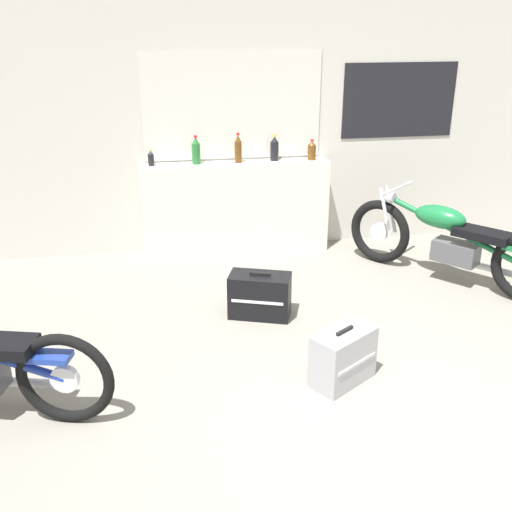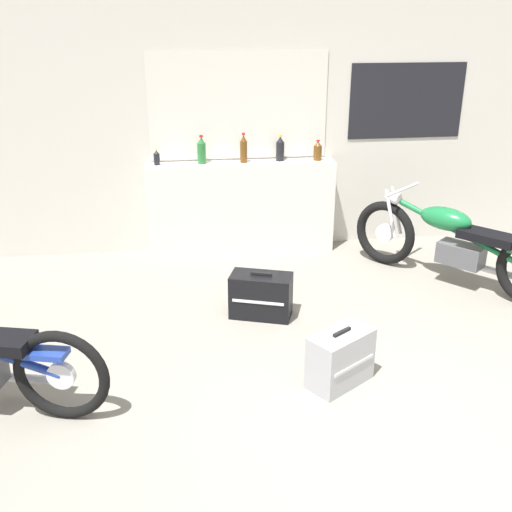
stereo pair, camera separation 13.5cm
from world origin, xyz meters
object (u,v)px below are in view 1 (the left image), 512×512
(bottle_rightmost, at_px, (312,151))
(hard_case_silver, at_px, (343,357))
(bottle_leftmost, at_px, (151,159))
(bottle_right_center, at_px, (274,149))
(bottle_left_center, at_px, (196,151))
(motorcycle_green, at_px, (450,241))
(bottle_center, at_px, (238,150))
(hard_case_black, at_px, (260,295))

(bottle_rightmost, distance_m, hard_case_silver, 2.84)
(bottle_leftmost, xyz_separation_m, bottle_right_center, (1.30, 0.01, 0.05))
(bottle_rightmost, bearing_deg, bottle_left_center, 179.42)
(bottle_rightmost, relative_size, motorcycle_green, 0.13)
(bottle_rightmost, bearing_deg, motorcycle_green, -45.50)
(bottle_right_center, bearing_deg, motorcycle_green, -37.49)
(bottle_left_center, distance_m, bottle_right_center, 0.84)
(bottle_center, xyz_separation_m, hard_case_silver, (0.37, -2.66, -0.94))
(bottle_center, xyz_separation_m, hard_case_black, (-0.04, -1.56, -0.95))
(motorcycle_green, relative_size, hard_case_black, 2.97)
(bottle_leftmost, relative_size, bottle_rightmost, 0.76)
(bottle_left_center, bearing_deg, hard_case_black, -75.65)
(bottle_center, distance_m, bottle_rightmost, 0.80)
(bottle_leftmost, bearing_deg, bottle_left_center, -0.58)
(bottle_right_center, bearing_deg, bottle_left_center, -178.77)
(bottle_center, distance_m, motorcycle_green, 2.34)
(bottle_leftmost, relative_size, bottle_left_center, 0.55)
(bottle_right_center, xyz_separation_m, bottle_rightmost, (0.40, -0.03, -0.03))
(motorcycle_green, bearing_deg, bottle_right_center, 142.51)
(bottle_right_center, relative_size, hard_case_silver, 0.52)
(bottle_center, bearing_deg, bottle_rightmost, -0.00)
(bottle_right_center, relative_size, motorcycle_green, 0.16)
(bottle_left_center, height_order, bottle_right_center, bottle_left_center)
(bottle_rightmost, bearing_deg, bottle_center, 180.00)
(bottle_right_center, xyz_separation_m, hard_case_black, (-0.43, -1.59, -0.93))
(bottle_left_center, relative_size, hard_case_black, 0.51)
(hard_case_black, bearing_deg, hard_case_silver, -69.46)
(motorcycle_green, distance_m, hard_case_silver, 2.18)
(bottle_left_center, bearing_deg, bottle_rightmost, -0.58)
(bottle_leftmost, bearing_deg, bottle_center, -1.08)
(bottle_center, bearing_deg, bottle_left_center, 178.39)
(bottle_right_center, height_order, motorcycle_green, bottle_right_center)
(bottle_right_center, bearing_deg, hard_case_silver, -90.48)
(bottle_rightmost, relative_size, hard_case_silver, 0.41)
(motorcycle_green, bearing_deg, hard_case_black, -167.61)
(motorcycle_green, bearing_deg, bottle_leftmost, 157.81)
(bottle_leftmost, relative_size, bottle_center, 0.53)
(hard_case_silver, bearing_deg, motorcycle_green, 44.75)
(bottle_rightmost, xyz_separation_m, hard_case_silver, (-0.43, -2.66, -0.90))
(bottle_center, height_order, hard_case_black, bottle_center)
(bottle_leftmost, bearing_deg, bottle_right_center, 0.58)
(bottle_right_center, distance_m, hard_case_black, 1.90)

